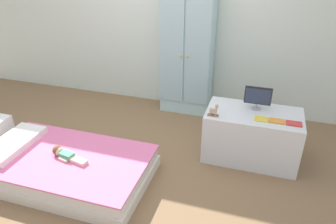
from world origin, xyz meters
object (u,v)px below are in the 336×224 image
(wardrobe, at_px, (187,53))
(book_orange, at_px, (277,121))
(doll, at_px, (63,154))
(tv_monitor, at_px, (258,97))
(book_yellow, at_px, (261,119))
(bed, at_px, (67,167))
(rocking_horse_toy, at_px, (214,110))
(tv_stand, at_px, (251,135))
(book_red, at_px, (294,124))

(wardrobe, height_order, book_orange, wardrobe)
(doll, xyz_separation_m, book_orange, (1.88, 0.75, 0.26))
(doll, relative_size, wardrobe, 0.24)
(doll, xyz_separation_m, tv_monitor, (1.67, 0.97, 0.39))
(wardrobe, xyz_separation_m, book_orange, (1.14, -0.98, -0.27))
(tv_monitor, relative_size, book_yellow, 2.06)
(bed, relative_size, wardrobe, 0.98)
(tv_monitor, xyz_separation_m, rocking_horse_toy, (-0.39, -0.27, -0.08))
(bed, distance_m, book_yellow, 1.93)
(doll, distance_m, tv_stand, 1.88)
(book_red, bearing_deg, tv_monitor, 149.53)
(book_yellow, bearing_deg, tv_monitor, 106.65)
(rocking_horse_toy, xyz_separation_m, book_red, (0.75, 0.06, -0.06))
(wardrobe, bearing_deg, book_yellow, -44.50)
(doll, distance_m, book_red, 2.18)
(tv_stand, relative_size, book_yellow, 7.31)
(tv_stand, height_order, rocking_horse_toy, rocking_horse_toy)
(bed, distance_m, book_red, 2.20)
(tv_stand, bearing_deg, book_red, -18.13)
(book_orange, height_order, book_red, book_orange)
(rocking_horse_toy, xyz_separation_m, book_yellow, (0.45, 0.06, -0.06))
(bed, bearing_deg, tv_stand, 27.79)
(wardrobe, relative_size, rocking_horse_toy, 12.60)
(bed, distance_m, tv_stand, 1.88)
(book_orange, xyz_separation_m, book_red, (0.15, 0.00, -0.00))
(tv_stand, bearing_deg, bed, -152.21)
(book_red, bearing_deg, book_yellow, 180.00)
(bed, relative_size, book_orange, 11.10)
(book_orange, bearing_deg, doll, -158.13)
(tv_monitor, height_order, book_red, tv_monitor)
(doll, relative_size, book_orange, 2.74)
(book_yellow, distance_m, book_red, 0.30)
(book_red, bearing_deg, bed, -159.59)
(tv_monitor, distance_m, rocking_horse_toy, 0.48)
(rocking_horse_toy, xyz_separation_m, book_orange, (0.59, 0.06, -0.05))
(bed, relative_size, book_yellow, 12.26)
(book_red, bearing_deg, book_orange, 180.00)
(tv_stand, xyz_separation_m, tv_monitor, (0.01, 0.09, 0.40))
(tv_stand, height_order, book_red, book_red)
(tv_stand, bearing_deg, rocking_horse_toy, -154.25)
(tv_monitor, height_order, book_yellow, tv_monitor)
(doll, xyz_separation_m, rocking_horse_toy, (1.29, 0.69, 0.32))
(tv_monitor, relative_size, rocking_horse_toy, 2.08)
(book_orange, bearing_deg, tv_monitor, 134.05)
(bed, relative_size, book_red, 11.12)
(book_yellow, distance_m, book_orange, 0.14)
(bed, height_order, wardrobe, wardrobe)
(bed, xyz_separation_m, book_red, (2.02, 0.75, 0.42))
(bed, bearing_deg, wardrobe, 67.06)
(tv_stand, relative_size, rocking_horse_toy, 7.38)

